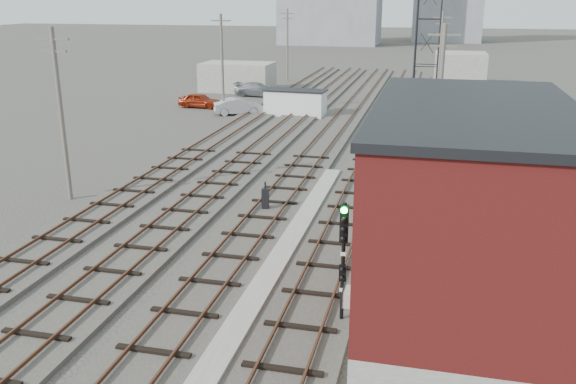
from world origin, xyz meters
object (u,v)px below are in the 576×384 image
(car_red, at_px, (200,100))
(car_silver, at_px, (239,106))
(site_trailer, at_px, (295,102))
(car_grey, at_px, (257,90))
(switch_stand, at_px, (265,199))
(signal_mast, at_px, (343,254))

(car_red, xyz_separation_m, car_silver, (4.83, -2.59, 0.04))
(site_trailer, height_order, car_red, site_trailer)
(car_silver, height_order, car_grey, car_silver)
(switch_stand, bearing_deg, car_grey, 101.23)
(car_red, distance_m, car_grey, 8.96)
(signal_mast, xyz_separation_m, switch_stand, (-5.42, 10.14, -1.84))
(car_red, bearing_deg, signal_mast, -149.18)
(site_trailer, bearing_deg, car_grey, 126.52)
(car_grey, bearing_deg, site_trailer, -141.37)
(site_trailer, distance_m, car_grey, 12.04)
(switch_stand, bearing_deg, signal_mast, -67.51)
(signal_mast, distance_m, switch_stand, 11.65)
(switch_stand, height_order, site_trailer, site_trailer)
(car_grey, bearing_deg, switch_stand, -157.66)
(car_silver, distance_m, car_grey, 10.95)
(car_silver, bearing_deg, car_red, 37.64)
(signal_mast, xyz_separation_m, site_trailer, (-9.81, 36.24, -1.35))
(signal_mast, height_order, car_grey, signal_mast)
(switch_stand, xyz_separation_m, car_grey, (-10.97, 36.17, 0.03))
(signal_mast, height_order, switch_stand, signal_mast)
(signal_mast, xyz_separation_m, car_red, (-19.84, 38.04, -1.82))
(switch_stand, relative_size, car_red, 0.35)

